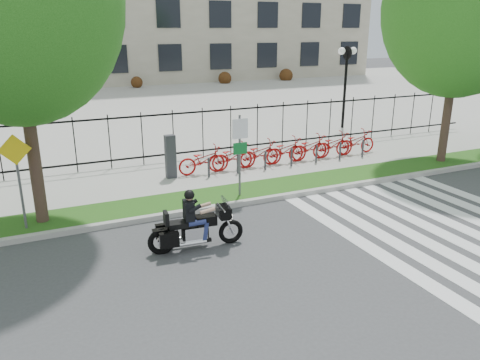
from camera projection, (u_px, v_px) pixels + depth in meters
name	position (u px, v px, depth m)	size (l,w,h in m)	color
ground	(297.00, 270.00, 10.31)	(120.00, 120.00, 0.00)	#3B3C3E
curb	(225.00, 206.00, 13.83)	(60.00, 0.20, 0.15)	#A19E97
grass_verge	(214.00, 197.00, 14.57)	(60.00, 1.50, 0.15)	#1F4711
sidewalk	(189.00, 175.00, 16.73)	(60.00, 3.50, 0.15)	#9F9E95
plaza	(107.00, 105.00, 31.93)	(80.00, 34.00, 0.10)	#9F9E95
crosswalk_stripes	(456.00, 232.00, 12.20)	(5.70, 8.00, 0.01)	silver
iron_fence	(173.00, 136.00, 17.92)	(30.00, 0.06, 2.00)	black
lamp_post_right	(346.00, 67.00, 23.64)	(1.06, 0.70, 4.25)	black
street_tree_2	(462.00, 7.00, 16.54)	(5.55, 5.55, 8.84)	#3E2A22
bike_share_station	(283.00, 151.00, 17.80)	(8.91, 0.87, 1.50)	#2D2D33
sign_pole_regulatory	(240.00, 145.00, 14.01)	(0.50, 0.09, 2.50)	#59595B
sign_pole_warning	(18.00, 169.00, 11.62)	(0.78, 0.09, 2.49)	#59595B
motorcycle_rider	(196.00, 225.00, 11.16)	(2.36, 0.74, 1.82)	black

